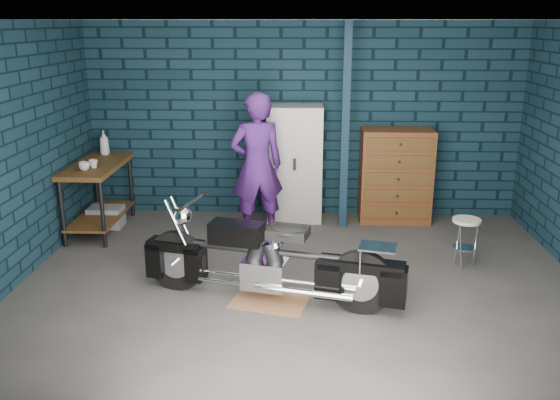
# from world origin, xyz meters

# --- Properties ---
(ground) EXTENTS (6.00, 6.00, 0.00)m
(ground) POSITION_xyz_m (0.00, 0.00, 0.00)
(ground) COLOR #4B4846
(ground) RESTS_ON ground
(room_walls) EXTENTS (6.02, 5.01, 2.71)m
(room_walls) POSITION_xyz_m (0.00, 0.55, 1.90)
(room_walls) COLOR #0F2732
(room_walls) RESTS_ON ground
(support_post) EXTENTS (0.10, 0.10, 2.70)m
(support_post) POSITION_xyz_m (0.55, 1.95, 1.35)
(support_post) COLOR #122738
(support_post) RESTS_ON ground
(workbench) EXTENTS (0.60, 1.40, 0.91)m
(workbench) POSITION_xyz_m (-2.68, 1.65, 0.46)
(workbench) COLOR brown
(workbench) RESTS_ON ground
(drip_mat) EXTENTS (0.85, 0.72, 0.01)m
(drip_mat) POSITION_xyz_m (-0.30, -0.34, 0.00)
(drip_mat) COLOR brown
(drip_mat) RESTS_ON ground
(motorcycle) EXTENTS (2.34, 1.13, 0.99)m
(motorcycle) POSITION_xyz_m (-0.30, -0.34, 0.50)
(motorcycle) COLOR black
(motorcycle) RESTS_ON ground
(person) EXTENTS (0.78, 0.62, 1.86)m
(person) POSITION_xyz_m (-0.58, 1.54, 0.93)
(person) COLOR #4F2079
(person) RESTS_ON ground
(storage_bin) EXTENTS (0.45, 0.32, 0.28)m
(storage_bin) POSITION_xyz_m (-2.66, 1.79, 0.14)
(storage_bin) COLOR gray
(storage_bin) RESTS_ON ground
(locker) EXTENTS (0.75, 0.53, 1.60)m
(locker) POSITION_xyz_m (-0.11, 2.23, 0.80)
(locker) COLOR beige
(locker) RESTS_ON ground
(tool_chest) EXTENTS (0.96, 0.54, 1.29)m
(tool_chest) POSITION_xyz_m (1.28, 2.23, 0.64)
(tool_chest) COLOR brown
(tool_chest) RESTS_ON ground
(shop_stool) EXTENTS (0.34, 0.34, 0.57)m
(shop_stool) POSITION_xyz_m (1.85, 0.61, 0.28)
(shop_stool) COLOR beige
(shop_stool) RESTS_ON ground
(cup_a) EXTENTS (0.15, 0.15, 0.11)m
(cup_a) POSITION_xyz_m (-2.71, 1.30, 0.96)
(cup_a) COLOR beige
(cup_a) RESTS_ON workbench
(cup_b) EXTENTS (0.14, 0.14, 0.11)m
(cup_b) POSITION_xyz_m (-2.63, 1.43, 0.96)
(cup_b) COLOR beige
(cup_b) RESTS_ON workbench
(bottle) EXTENTS (0.16, 0.16, 0.34)m
(bottle) POSITION_xyz_m (-2.74, 2.20, 1.08)
(bottle) COLOR gray
(bottle) RESTS_ON workbench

